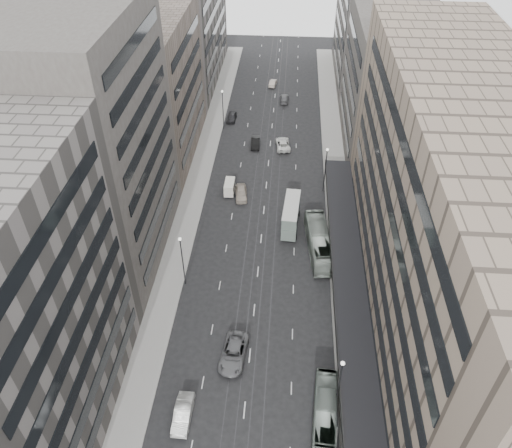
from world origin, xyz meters
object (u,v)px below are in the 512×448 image
(bus_near, at_px, (325,414))
(double_decker, at_px, (291,215))
(bus_far, at_px, (319,242))
(sedan_1, at_px, (183,414))
(sedan_2, at_px, (234,353))
(panel_van, at_px, (230,187))

(bus_near, height_order, double_decker, double_decker)
(bus_far, bearing_deg, double_decker, -57.54)
(bus_far, xyz_separation_m, double_decker, (-4.17, 5.18, 0.65))
(sedan_1, bearing_deg, sedan_2, 61.09)
(bus_far, bearing_deg, sedan_1, 55.03)
(sedan_2, bearing_deg, panel_van, 103.15)
(panel_van, xyz_separation_m, sedan_1, (-0.36, -40.65, -0.41))
(double_decker, distance_m, sedan_1, 34.24)
(bus_far, relative_size, sedan_2, 1.97)
(panel_van, bearing_deg, double_decker, -38.21)
(double_decker, bearing_deg, sedan_2, -99.89)
(sedan_2, bearing_deg, bus_near, -29.09)
(sedan_2, bearing_deg, sedan_1, -113.91)
(bus_near, height_order, sedan_1, bus_near)
(double_decker, relative_size, sedan_1, 1.64)
(panel_van, height_order, sedan_2, panel_van)
(bus_far, height_order, panel_van, bus_far)
(bus_far, height_order, sedan_1, bus_far)
(sedan_1, bearing_deg, bus_far, 62.28)
(double_decker, bearing_deg, bus_far, -46.94)
(bus_near, xyz_separation_m, sedan_1, (-14.88, -0.70, -0.57))
(double_decker, bearing_deg, bus_near, -78.29)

